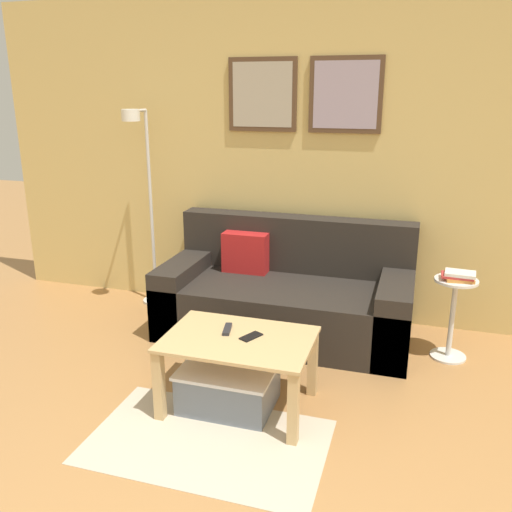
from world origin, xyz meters
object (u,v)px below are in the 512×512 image
Objects in this scene: couch at (286,296)px; side_table at (453,312)px; remote_control at (227,329)px; book_stack at (459,276)px; coffee_table at (239,351)px; storage_bin at (229,386)px; floor_lamp at (144,194)px; cell_phone at (251,337)px.

couch is 1.22m from side_table.
side_table is 1.63m from remote_control.
book_stack reaches higher than side_table.
coffee_table is at bearing -140.63° from book_stack.
book_stack is (1.30, 1.03, 0.49)m from storage_bin.
side_table is at bearing -5.69° from floor_lamp.
remote_control is (-1.33, -0.94, -0.16)m from book_stack.
floor_lamp reaches higher than side_table.
couch reaches higher than cell_phone.
side_table is 3.92× the size of remote_control.
couch is 1.14m from storage_bin.
couch is 1.06m from remote_control.
coffee_table is 0.12m from cell_phone.
cell_phone reaches higher than coffee_table.
couch is at bearing 119.87° from cell_phone.
storage_bin is 1.73m from book_stack.
floor_lamp is (-1.20, 1.29, 0.87)m from storage_bin.
remote_control is 0.17m from cell_phone.
remote_control is (-0.09, 0.07, 0.10)m from coffee_table.
cell_phone is at bearing 23.39° from coffee_table.
remote_control is (-0.03, 0.09, 0.33)m from storage_bin.
floor_lamp is at bearing 172.76° from couch.
couch is 3.20× the size of side_table.
coffee_table is at bearing -48.87° from remote_control.
couch reaches higher than storage_bin.
storage_bin is at bearing -141.47° from book_stack.
remote_control is at bearing -95.68° from couch.
remote_control is at bearing -45.96° from floor_lamp.
side_table is 4.20× the size of cell_phone.
remote_control is (-0.10, -1.04, 0.17)m from couch.
storage_bin is 3.99× the size of cell_phone.
coffee_table is at bearing -45.37° from floor_lamp.
book_stack is 1.54m from cell_phone.
couch is at bearing 175.94° from side_table.
storage_bin is 0.95× the size of side_table.
couch is 2.19× the size of coffee_table.
book_stack reaches higher than remote_control.
floor_lamp reaches higher than storage_bin.
cell_phone is at bearing -26.52° from remote_control.
book_stack is at bearing 23.45° from remote_control.
floor_lamp reaches higher than couch.
floor_lamp is (-1.27, 0.16, 0.70)m from couch.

